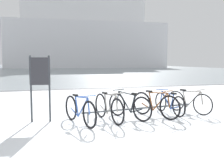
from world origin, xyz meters
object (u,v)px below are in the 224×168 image
object	(u,v)px
bicycle_0	(80,110)
bicycle_2	(129,106)
bicycle_3	(155,105)
bicycle_4	(169,103)
bicycle_1	(108,108)
ferry_ship	(86,34)
info_sign	(40,78)
bicycle_5	(189,102)

from	to	relation	value
bicycle_0	bicycle_2	bearing A→B (deg)	9.61
bicycle_0	bicycle_3	bearing A→B (deg)	5.08
bicycle_4	bicycle_1	bearing A→B (deg)	-169.68
bicycle_1	ferry_ship	world-z (taller)	ferry_ship
bicycle_4	info_sign	world-z (taller)	info_sign
bicycle_1	info_sign	bearing A→B (deg)	166.42
ferry_ship	bicycle_4	bearing A→B (deg)	-97.38
bicycle_5	ferry_ship	size ratio (longest dim) A/B	0.04
bicycle_2	info_sign	size ratio (longest dim) A/B	0.85
bicycle_1	bicycle_3	distance (m)	1.47
bicycle_0	bicycle_3	distance (m)	2.30
bicycle_3	ferry_ship	world-z (taller)	ferry_ship
bicycle_2	info_sign	bearing A→B (deg)	173.12
bicycle_2	bicycle_4	bearing A→B (deg)	9.47
bicycle_0	bicycle_3	xyz separation A→B (m)	(2.29, 0.20, 0.00)
bicycle_1	ferry_ship	xyz separation A→B (m)	(9.20, 55.19, 8.02)
bicycle_1	bicycle_5	xyz separation A→B (m)	(2.80, 0.37, -0.02)
bicycle_5	info_sign	xyz separation A→B (m)	(-4.61, 0.07, 0.86)
bicycle_2	ferry_ship	xyz separation A→B (m)	(8.54, 55.04, 8.03)
bicycle_1	bicycle_3	bearing A→B (deg)	3.70
bicycle_0	info_sign	size ratio (longest dim) A/B	0.94
bicycle_4	info_sign	bearing A→B (deg)	179.17
bicycle_1	bicycle_2	xyz separation A→B (m)	(0.65, 0.14, -0.01)
bicycle_3	bicycle_0	bearing A→B (deg)	-174.92
bicycle_5	bicycle_3	bearing A→B (deg)	-168.40
info_sign	bicycle_0	bearing A→B (deg)	-28.87
bicycle_1	bicycle_5	world-z (taller)	bicycle_1
bicycle_3	bicycle_4	distance (m)	0.69
bicycle_2	bicycle_5	world-z (taller)	bicycle_2
bicycle_5	info_sign	bearing A→B (deg)	179.11
info_sign	ferry_ship	bearing A→B (deg)	78.63
bicycle_2	bicycle_3	world-z (taller)	bicycle_3
bicycle_0	info_sign	distance (m)	1.42
bicycle_1	bicycle_5	size ratio (longest dim) A/B	1.14
bicycle_0	bicycle_3	world-z (taller)	bicycle_3
bicycle_1	bicycle_4	size ratio (longest dim) A/B	1.08
ferry_ship	bicycle_5	bearing A→B (deg)	-96.66
ferry_ship	bicycle_0	bearing A→B (deg)	-100.27
bicycle_0	ferry_ship	bearing A→B (deg)	79.73
bicycle_2	bicycle_4	xyz separation A→B (m)	(1.44, 0.24, -0.03)
bicycle_5	ferry_ship	bearing A→B (deg)	83.34
bicycle_3	bicycle_5	bearing A→B (deg)	11.60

